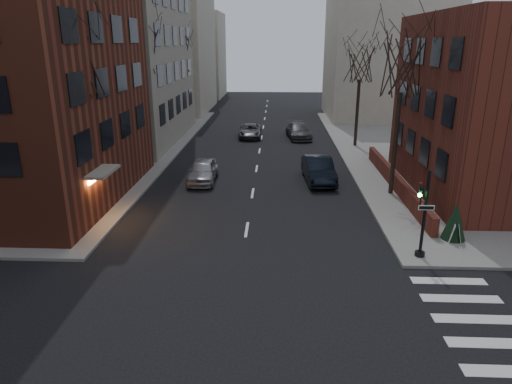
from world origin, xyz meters
TOP-DOWN VIEW (x-y plane):
  - low_wall_right at (9.30, 19.00)m, footprint 0.35×16.00m
  - building_distant_la at (-15.00, 55.00)m, footprint 14.00×16.00m
  - building_distant_ra at (15.00, 50.00)m, footprint 14.00×14.00m
  - building_distant_lb at (-13.00, 72.00)m, footprint 10.00×12.00m
  - traffic_signal at (7.94, 8.99)m, footprint 0.76×0.44m
  - tree_left_a at (-8.80, 14.00)m, footprint 4.18×4.18m
  - tree_left_b at (-8.80, 26.00)m, footprint 4.40×4.40m
  - tree_left_c at (-8.80, 40.00)m, footprint 3.96×3.96m
  - tree_right_a at (8.80, 18.00)m, footprint 3.96×3.96m
  - tree_right_b at (8.80, 32.00)m, footprint 3.74×3.74m
  - streetlamp_near at (-8.20, 22.00)m, footprint 0.36×0.36m
  - streetlamp_far at (-8.20, 42.00)m, footprint 0.36×0.36m
  - parked_sedan at (4.45, 20.82)m, footprint 2.21×5.32m
  - car_lane_silver at (-3.59, 20.44)m, footprint 1.91×4.59m
  - car_lane_gray at (3.73, 35.76)m, footprint 2.74×5.43m
  - car_lane_far at (-1.17, 36.01)m, footprint 2.32×4.85m
  - sandwich_board at (10.13, 10.61)m, footprint 0.56×0.67m
  - evergreen_shrub at (10.17, 10.96)m, footprint 1.30×1.30m

SIDE VIEW (x-z plane):
  - sandwich_board at x=10.13m, z-range 0.15..1.06m
  - low_wall_right at x=9.30m, z-range 0.15..1.15m
  - car_lane_far at x=-1.17m, z-range 0.00..1.33m
  - car_lane_gray at x=3.73m, z-range 0.00..1.51m
  - car_lane_silver at x=-3.59m, z-range 0.00..1.55m
  - parked_sedan at x=4.45m, z-range 0.00..1.71m
  - evergreen_shrub at x=10.17m, z-range 0.15..2.04m
  - traffic_signal at x=7.94m, z-range -0.09..3.91m
  - streetlamp_near at x=-8.20m, z-range 1.10..7.38m
  - streetlamp_far at x=-8.20m, z-range 1.10..7.38m
  - building_distant_lb at x=-13.00m, z-range 0.00..14.00m
  - tree_right_b at x=8.80m, z-range 3.00..12.18m
  - building_distant_ra at x=15.00m, z-range 0.00..16.00m
  - tree_left_c at x=-8.80m, z-range 3.17..12.89m
  - tree_right_a at x=8.80m, z-range 3.17..12.89m
  - tree_left_a at x=-8.80m, z-range 3.34..13.60m
  - tree_left_b at x=-8.80m, z-range 3.51..14.31m
  - building_distant_la at x=-15.00m, z-range 0.00..18.00m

